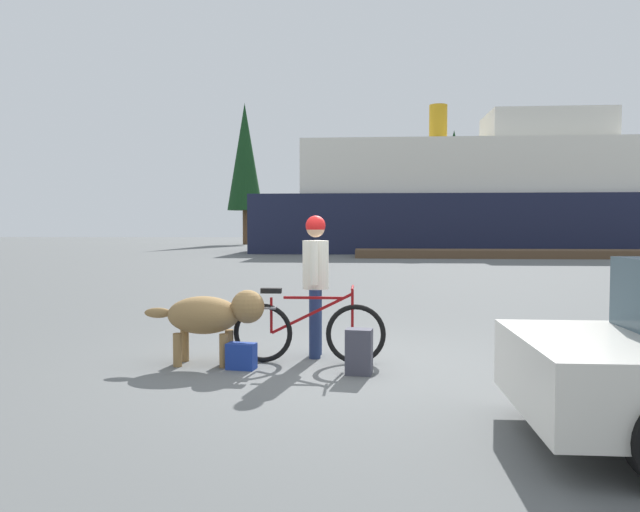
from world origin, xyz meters
The scene contains 11 objects.
ground_plane centered at (0.00, 0.00, 0.00)m, with size 160.00×160.00×0.00m, color #595B5B.
bicycle centered at (-0.36, 0.05, 0.38)m, with size 1.79×0.44×0.90m.
person_cyclist centered at (-0.30, 0.43, 1.04)m, with size 0.32×0.53×1.73m.
dog centered at (-1.45, -0.09, 0.57)m, with size 1.41×0.51×0.87m.
backpack centered at (0.25, -0.45, 0.25)m, with size 0.28×0.20×0.49m, color #3F3F4C.
handbag_pannier centered at (-1.07, -0.31, 0.15)m, with size 0.32×0.18×0.29m, color navy.
dock_pier centered at (7.79, 24.87, 0.20)m, with size 16.03×2.66×0.40m, color brown.
ferry_boat centered at (8.36, 31.86, 3.21)m, with size 29.32×8.16×9.03m.
pine_tree_far_left centered at (-10.12, 46.01, 7.52)m, with size 3.05×3.05×12.15m.
pine_tree_center centered at (-0.10, 46.74, 5.86)m, with size 2.80×2.80×8.96m.
pine_tree_far_right centered at (7.71, 46.49, 6.20)m, with size 3.24×3.24×9.69m.
Camera 1 is at (0.32, -7.11, 1.60)m, focal length 34.88 mm.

